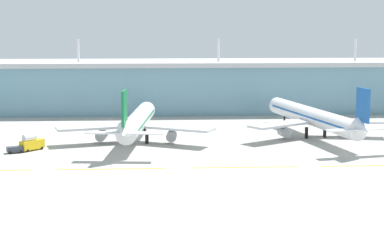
{
  "coord_description": "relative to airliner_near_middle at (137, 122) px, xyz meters",
  "views": [
    {
      "loc": [
        -25.68,
        -169.62,
        36.99
      ],
      "look_at": [
        -14.4,
        28.53,
        7.0
      ],
      "focal_mm": 61.18,
      "sensor_mm": 36.0,
      "label": 1
    }
  ],
  "objects": [
    {
      "name": "airliner_far_middle",
      "position": [
        56.66,
        6.41,
        0.01
      ],
      "size": [
        47.77,
        69.57,
        18.9
      ],
      "color": "white",
      "rests_on": "ground"
    },
    {
      "name": "pushback_tug",
      "position": [
        -34.25,
        -14.28,
        -5.35
      ],
      "size": [
        4.98,
        3.86,
        1.85
      ],
      "color": "#333842",
      "rests_on": "ground"
    },
    {
      "name": "terminal_building",
      "position": [
        31.32,
        69.7,
        4.26
      ],
      "size": [
        288.0,
        34.0,
        30.0
      ],
      "color": "#6693A8",
      "rests_on": "ground"
    },
    {
      "name": "taxiway_stripe_mid_east",
      "position": [
        62.32,
        -36.35,
        -6.43
      ],
      "size": [
        28.0,
        0.7,
        0.04
      ],
      "primitive_type": "cube",
      "color": "yellow",
      "rests_on": "ground"
    },
    {
      "name": "taxiway_stripe_centre",
      "position": [
        28.32,
        -36.35,
        -6.43
      ],
      "size": [
        28.0,
        0.7,
        0.04
      ],
      "primitive_type": "cube",
      "color": "yellow",
      "rests_on": "ground"
    },
    {
      "name": "airliner_near_middle",
      "position": [
        0.0,
        0.0,
        0.0
      ],
      "size": [
        48.56,
        61.0,
        18.9
      ],
      "color": "silver",
      "rests_on": "ground"
    },
    {
      "name": "ground_plane",
      "position": [
        31.32,
        -29.23,
        -6.45
      ],
      "size": [
        600.0,
        600.0,
        0.0
      ],
      "primitive_type": "plane",
      "color": "#A8A59E"
    },
    {
      "name": "taxiway_stripe_mid_west",
      "position": [
        -5.68,
        -36.35,
        -6.43
      ],
      "size": [
        28.0,
        0.7,
        0.04
      ],
      "primitive_type": "cube",
      "color": "yellow",
      "rests_on": "ground"
    },
    {
      "name": "fuel_truck",
      "position": [
        -30.18,
        -10.92,
        -4.18
      ],
      "size": [
        6.79,
        7.06,
        4.95
      ],
      "color": "gold",
      "rests_on": "ground"
    }
  ]
}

